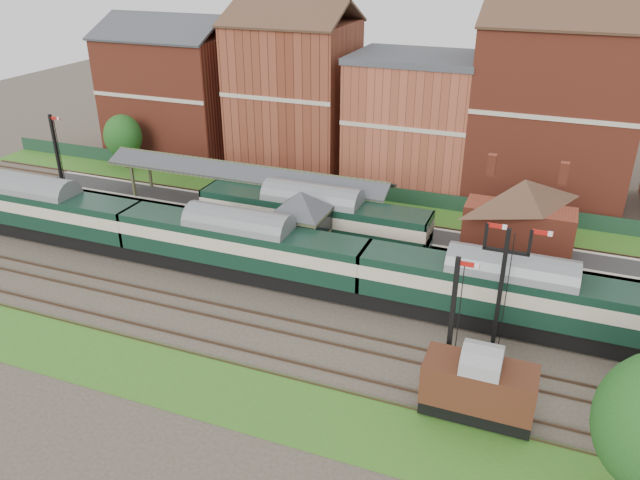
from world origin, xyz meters
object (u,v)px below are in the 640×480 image
(semaphore_bracket, at_px, (502,282))
(platform_railcar, at_px, (313,218))
(goods_van_a, at_px, (478,386))
(dmu_train, at_px, (240,245))
(signal_box, at_px, (301,227))

(semaphore_bracket, relative_size, platform_railcar, 0.43)
(platform_railcar, relative_size, goods_van_a, 3.36)
(platform_railcar, bearing_deg, semaphore_bracket, -30.22)
(dmu_train, xyz_separation_m, goods_van_a, (18.40, -9.00, -0.59))
(dmu_train, relative_size, platform_railcar, 3.00)
(signal_box, xyz_separation_m, semaphore_bracket, (15.04, -5.75, 1.44))
(semaphore_bracket, xyz_separation_m, goods_van_a, (-0.10, -6.50, -2.69))
(goods_van_a, bearing_deg, platform_railcar, 134.73)
(semaphore_bracket, height_order, dmu_train, semaphore_bracket)
(signal_box, distance_m, goods_van_a, 19.36)
(semaphore_bracket, relative_size, goods_van_a, 1.46)
(signal_box, height_order, goods_van_a, signal_box)
(dmu_train, distance_m, goods_van_a, 20.49)
(semaphore_bracket, bearing_deg, goods_van_a, -90.85)
(dmu_train, height_order, goods_van_a, dmu_train)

